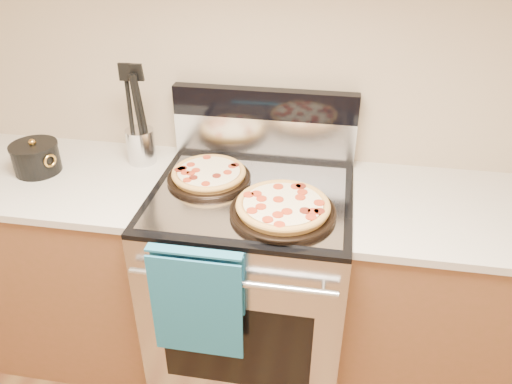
% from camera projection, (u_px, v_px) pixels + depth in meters
% --- Properties ---
extents(wall_back, '(4.00, 0.00, 4.00)m').
position_uv_depth(wall_back, '(267.00, 54.00, 1.96)').
color(wall_back, '#C1A98B').
rests_on(wall_back, ground).
extents(range_body, '(0.76, 0.68, 0.90)m').
position_uv_depth(range_body, '(252.00, 287.00, 2.13)').
color(range_body, '#B7B7BC').
rests_on(range_body, ground).
extents(oven_window, '(0.56, 0.01, 0.40)m').
position_uv_depth(oven_window, '(236.00, 347.00, 1.85)').
color(oven_window, black).
rests_on(oven_window, range_body).
extents(cooktop, '(0.76, 0.68, 0.02)m').
position_uv_depth(cooktop, '(251.00, 195.00, 1.89)').
color(cooktop, black).
rests_on(cooktop, range_body).
extents(backsplash_lower, '(0.76, 0.06, 0.18)m').
position_uv_depth(backsplash_lower, '(264.00, 137.00, 2.10)').
color(backsplash_lower, silver).
rests_on(backsplash_lower, cooktop).
extents(backsplash_upper, '(0.76, 0.06, 0.12)m').
position_uv_depth(backsplash_upper, '(265.00, 103.00, 2.03)').
color(backsplash_upper, black).
rests_on(backsplash_upper, backsplash_lower).
extents(oven_handle, '(0.70, 0.03, 0.03)m').
position_uv_depth(oven_handle, '(231.00, 282.00, 1.63)').
color(oven_handle, silver).
rests_on(oven_handle, range_body).
extents(dish_towel, '(0.32, 0.05, 0.42)m').
position_uv_depth(dish_towel, '(198.00, 301.00, 1.70)').
color(dish_towel, '#1A6084').
rests_on(dish_towel, oven_handle).
extents(foil_sheet, '(0.70, 0.55, 0.01)m').
position_uv_depth(foil_sheet, '(250.00, 196.00, 1.86)').
color(foil_sheet, gray).
rests_on(foil_sheet, cooktop).
extents(cabinet_left, '(1.00, 0.62, 0.88)m').
position_uv_depth(cabinet_left, '(65.00, 262.00, 2.29)').
color(cabinet_left, brown).
rests_on(cabinet_left, ground).
extents(countertop_left, '(1.02, 0.64, 0.03)m').
position_uv_depth(countertop_left, '(43.00, 175.00, 2.05)').
color(countertop_left, '#B9B2A6').
rests_on(countertop_left, cabinet_left).
extents(cabinet_right, '(1.00, 0.62, 0.88)m').
position_uv_depth(cabinet_right, '(465.00, 308.00, 2.03)').
color(cabinet_right, brown).
rests_on(cabinet_right, ground).
extents(countertop_right, '(1.02, 0.64, 0.03)m').
position_uv_depth(countertop_right, '(493.00, 216.00, 1.80)').
color(countertop_right, '#B9B2A6').
rests_on(countertop_right, cabinet_right).
extents(pepperoni_pizza_back, '(0.42, 0.42, 0.04)m').
position_uv_depth(pepperoni_pizza_back, '(209.00, 175.00, 1.95)').
color(pepperoni_pizza_back, '#B37E36').
rests_on(pepperoni_pizza_back, foil_sheet).
extents(pepperoni_pizza_front, '(0.44, 0.44, 0.05)m').
position_uv_depth(pepperoni_pizza_front, '(283.00, 208.00, 1.74)').
color(pepperoni_pizza_front, '#B37E36').
rests_on(pepperoni_pizza_front, foil_sheet).
extents(utensil_crock, '(0.14, 0.14, 0.15)m').
position_uv_depth(utensil_crock, '(141.00, 146.00, 2.09)').
color(utensil_crock, silver).
rests_on(utensil_crock, countertop_left).
extents(saucepan, '(0.24, 0.24, 0.11)m').
position_uv_depth(saucepan, '(36.00, 159.00, 2.03)').
color(saucepan, black).
rests_on(saucepan, countertop_left).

